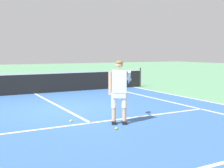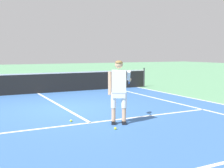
% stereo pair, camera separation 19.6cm
% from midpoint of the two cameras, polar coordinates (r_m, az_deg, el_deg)
% --- Properties ---
extents(ground_plane, '(80.00, 80.00, 0.00)m').
position_cam_midpoint_polar(ground_plane, '(9.97, -10.13, -4.92)').
color(ground_plane, '#609E70').
extents(court_inner_surface, '(10.98, 10.51, 0.00)m').
position_cam_midpoint_polar(court_inner_surface, '(9.15, -8.37, -5.88)').
color(court_inner_surface, '#3866A8').
rests_on(court_inner_surface, ground).
extents(line_service, '(8.23, 0.10, 0.01)m').
position_cam_midpoint_polar(line_service, '(7.93, -5.02, -7.71)').
color(line_service, white).
rests_on(line_service, ground).
extents(line_centre_service, '(0.10, 6.40, 0.01)m').
position_cam_midpoint_polar(line_centre_service, '(10.88, -11.73, -4.00)').
color(line_centre_service, white).
rests_on(line_centre_service, ground).
extents(line_singles_right, '(0.10, 10.11, 0.01)m').
position_cam_midpoint_polar(line_singles_right, '(11.21, 11.85, -3.70)').
color(line_singles_right, white).
rests_on(line_singles_right, ground).
extents(line_doubles_right, '(0.10, 10.11, 0.01)m').
position_cam_midpoint_polar(line_doubles_right, '(12.13, 16.83, -3.08)').
color(line_doubles_right, white).
rests_on(line_doubles_right, ground).
extents(tennis_net, '(11.96, 0.08, 1.07)m').
position_cam_midpoint_polar(tennis_net, '(13.88, -15.57, 0.16)').
color(tennis_net, '#333338').
rests_on(tennis_net, ground).
extents(tennis_player, '(1.01, 0.94, 1.71)m').
position_cam_midpoint_polar(tennis_player, '(7.62, 0.74, -0.72)').
color(tennis_player, black).
rests_on(tennis_player, ground).
extents(tennis_ball_near_feet, '(0.07, 0.07, 0.07)m').
position_cam_midpoint_polar(tennis_ball_near_feet, '(7.23, 0.06, -8.84)').
color(tennis_ball_near_feet, '#CCE02D').
rests_on(tennis_ball_near_feet, ground).
extents(tennis_ball_by_baseline, '(0.07, 0.07, 0.07)m').
position_cam_midpoint_polar(tennis_ball_by_baseline, '(8.08, -8.87, -7.29)').
color(tennis_ball_by_baseline, '#CCE02D').
rests_on(tennis_ball_by_baseline, ground).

